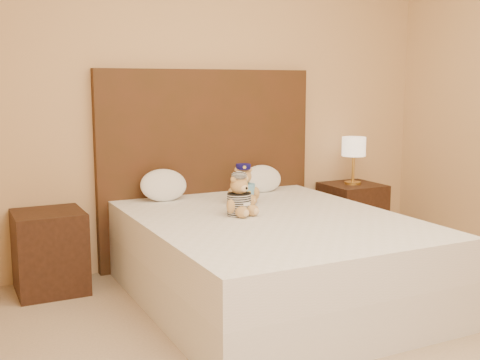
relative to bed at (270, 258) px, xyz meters
name	(u,v)px	position (x,y,z in m)	size (l,w,h in m)	color
bed	(270,258)	(0.00, 0.00, 0.00)	(1.60, 2.00, 0.55)	white
headboard	(207,167)	(0.00, 1.01, 0.47)	(1.75, 0.08, 1.50)	#472515
nightstand_left	(50,252)	(-1.25, 0.80, 0.00)	(0.45, 0.45, 0.55)	#361C11
nightstand_right	(352,216)	(1.25, 0.80, 0.00)	(0.45, 0.45, 0.55)	#361C11
lamp	(354,149)	(1.25, 0.80, 0.57)	(0.20, 0.20, 0.40)	gold
teddy_police	(243,184)	(0.05, 0.48, 0.41)	(0.24, 0.23, 0.28)	#AC8443
teddy_prisoner	(239,195)	(-0.15, 0.14, 0.41)	(0.24, 0.23, 0.27)	#AC8443
pillow_left	(164,184)	(-0.43, 0.83, 0.40)	(0.35, 0.23, 0.25)	white
pillow_right	(263,177)	(0.40, 0.83, 0.39)	(0.32, 0.21, 0.23)	white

